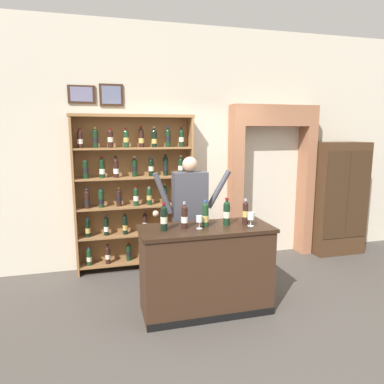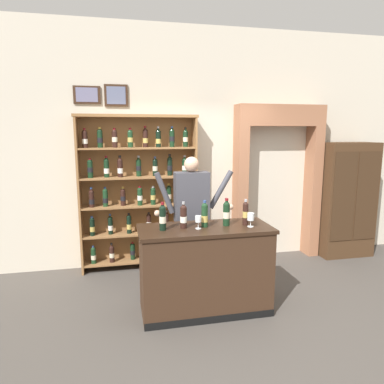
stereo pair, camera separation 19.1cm
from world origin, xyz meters
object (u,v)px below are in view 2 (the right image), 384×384
at_px(tasting_bottle_rosso, 245,213).
at_px(tasting_counter, 205,269).
at_px(wine_glass_left, 198,220).
at_px(tasting_bottle_super_tuscan, 226,213).
at_px(wine_shelf, 139,189).
at_px(tasting_bottle_bianco, 163,217).
at_px(side_cabinet, 346,199).
at_px(tasting_bottle_prosecco, 183,216).
at_px(shopkeeper, 192,208).
at_px(tasting_bottle_brunello, 205,215).
at_px(wine_glass_center, 251,217).

bearing_deg(tasting_bottle_rosso, tasting_counter, -179.65).
bearing_deg(wine_glass_left, tasting_bottle_super_tuscan, 10.54).
bearing_deg(wine_shelf, tasting_bottle_super_tuscan, -59.10).
height_order(tasting_counter, tasting_bottle_bianco, tasting_bottle_bianco).
xyz_separation_m(side_cabinet, tasting_bottle_prosecco, (-2.98, -1.33, 0.19)).
distance_m(shopkeeper, tasting_bottle_rosso, 0.82).
distance_m(tasting_bottle_prosecco, tasting_bottle_brunello, 0.24).
relative_size(side_cabinet, tasting_bottle_rosso, 6.30).
height_order(wine_shelf, tasting_bottle_rosso, wine_shelf).
xyz_separation_m(tasting_bottle_brunello, tasting_bottle_super_tuscan, (0.26, 0.00, 0.01)).
bearing_deg(tasting_counter, wine_glass_center, -10.39).
relative_size(wine_shelf, tasting_bottle_bianco, 7.39).
height_order(tasting_bottle_prosecco, wine_glass_center, tasting_bottle_prosecco).
relative_size(tasting_bottle_brunello, wine_glass_left, 2.08).
bearing_deg(tasting_bottle_brunello, tasting_counter, -72.00).
relative_size(side_cabinet, wine_glass_center, 11.81).
height_order(shopkeeper, wine_glass_center, shopkeeper).
bearing_deg(tasting_counter, tasting_bottle_brunello, 108.00).
height_order(side_cabinet, tasting_bottle_prosecco, side_cabinet).
xyz_separation_m(tasting_bottle_bianco, tasting_bottle_brunello, (0.47, 0.03, -0.01)).
bearing_deg(tasting_bottle_super_tuscan, tasting_counter, -175.87).
bearing_deg(wine_glass_left, tasting_bottle_prosecco, 156.92).
relative_size(tasting_counter, tasting_bottle_bianco, 4.82).
bearing_deg(tasting_counter, tasting_bottle_prosecco, 175.52).
xyz_separation_m(side_cabinet, tasting_counter, (-2.74, -1.35, -0.44)).
bearing_deg(tasting_bottle_brunello, side_cabinet, 25.91).
distance_m(tasting_bottle_prosecco, wine_glass_center, 0.75).
relative_size(tasting_bottle_rosso, wine_glass_center, 1.87).
distance_m(wine_shelf, shopkeeper, 1.05).
xyz_separation_m(shopkeeper, tasting_bottle_rosso, (0.48, -0.66, 0.06)).
bearing_deg(tasting_bottle_brunello, tasting_bottle_super_tuscan, 0.80).
relative_size(tasting_bottle_bianco, tasting_bottle_rosso, 1.04).
bearing_deg(side_cabinet, tasting_counter, -153.80).
distance_m(side_cabinet, tasting_bottle_prosecco, 3.27).
xyz_separation_m(tasting_bottle_bianco, wine_glass_center, (0.98, -0.07, -0.04)).
bearing_deg(side_cabinet, tasting_bottle_rosso, -149.33).
relative_size(tasting_bottle_brunello, tasting_bottle_rosso, 1.02).
distance_m(tasting_bottle_prosecco, tasting_bottle_rosso, 0.72).
xyz_separation_m(tasting_bottle_prosecco, wine_glass_left, (0.15, -0.06, -0.03)).
height_order(wine_shelf, tasting_bottle_bianco, wine_shelf).
height_order(tasting_bottle_prosecco, tasting_bottle_super_tuscan, tasting_bottle_super_tuscan).
distance_m(side_cabinet, shopkeeper, 2.84).
xyz_separation_m(shopkeeper, tasting_bottle_bianco, (-0.47, -0.68, 0.06)).
relative_size(tasting_counter, tasting_bottle_super_tuscan, 4.73).
distance_m(wine_shelf, tasting_bottle_prosecco, 1.53).
xyz_separation_m(side_cabinet, wine_glass_left, (-2.83, -1.39, 0.16)).
distance_m(tasting_counter, tasting_bottle_prosecco, 0.68).
height_order(wine_shelf, tasting_bottle_prosecco, wine_shelf).
distance_m(wine_shelf, wine_glass_center, 1.96).
xyz_separation_m(tasting_bottle_prosecco, wine_glass_center, (0.74, -0.11, -0.03)).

